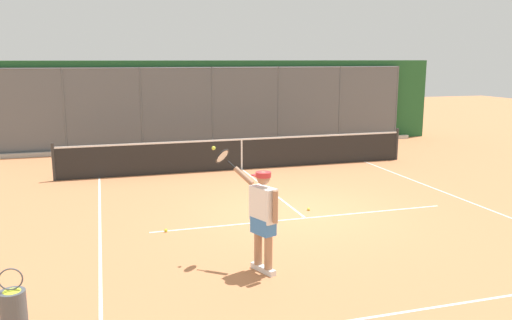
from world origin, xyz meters
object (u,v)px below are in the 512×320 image
at_px(tennis_ball_mid_court, 166,230).
at_px(ball_basket, 13,308).
at_px(tennis_ball_near_net, 309,209).
at_px(tennis_player, 262,214).

relative_size(tennis_ball_mid_court, ball_basket, 0.08).
relative_size(tennis_ball_near_net, ball_basket, 0.08).
relative_size(tennis_player, tennis_ball_near_net, 29.37).
bearing_deg(tennis_ball_near_net, ball_basket, 34.46).
xyz_separation_m(tennis_ball_near_net, ball_basket, (5.55, 3.81, 0.27)).
distance_m(tennis_player, tennis_ball_mid_court, 2.85).
distance_m(tennis_ball_near_net, tennis_ball_mid_court, 3.32).
xyz_separation_m(tennis_player, tennis_ball_near_net, (-2.02, -2.95, -0.93)).
height_order(tennis_player, tennis_ball_mid_court, tennis_player).
bearing_deg(tennis_ball_mid_court, ball_basket, 54.85).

